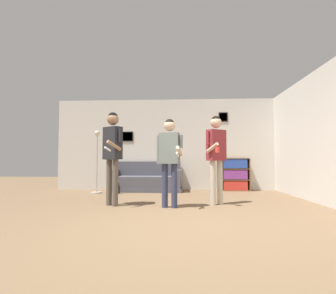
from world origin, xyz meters
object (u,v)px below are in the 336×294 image
bookshelf (235,174)px  person_player_foreground_center (170,153)px  floor_lamp (97,161)px  couch (147,181)px  person_player_foreground_left (112,147)px  bottle_on_floor (119,189)px  person_watcher_holding_cup (216,149)px

bookshelf → person_player_foreground_center: (-1.74, -2.76, 0.54)m
floor_lamp → person_player_foreground_center: floor_lamp is taller
couch → person_player_foreground_left: person_player_foreground_left is taller
person_player_foreground_left → person_player_foreground_center: (1.12, -0.15, -0.12)m
couch → bottle_on_floor: 0.92m
couch → floor_lamp: size_ratio=1.17×
floor_lamp → person_player_foreground_center: bearing=-44.8°
person_player_foreground_left → person_watcher_holding_cup: person_player_foreground_left is taller
person_player_foreground_left → bottle_on_floor: size_ratio=6.42×
couch → person_watcher_holding_cup: person_watcher_holding_cup is taller
person_player_foreground_center → bottle_on_floor: person_player_foreground_center is taller
person_player_foreground_left → bottle_on_floor: 2.09m
person_player_foreground_left → couch: bearing=81.6°
floor_lamp → person_player_foreground_left: (0.92, -1.86, 0.27)m
person_watcher_holding_cup → person_player_foreground_left: bearing=-173.7°
bookshelf → person_player_foreground_left: person_player_foreground_left is taller
bookshelf → person_player_foreground_left: 3.92m
bookshelf → floor_lamp: size_ratio=0.56×
couch → person_player_foreground_center: 2.77m
couch → person_player_foreground_left: 2.58m
person_player_foreground_left → floor_lamp: bearing=116.2°
floor_lamp → person_watcher_holding_cup: bearing=-29.1°
bookshelf → person_player_foreground_left: size_ratio=0.52×
bookshelf → person_watcher_holding_cup: size_ratio=0.53×
person_player_foreground_center → person_watcher_holding_cup: 0.99m
person_player_foreground_center → person_watcher_holding_cup: bearing=22.5°
floor_lamp → bottle_on_floor: bearing=-5.9°
couch → floor_lamp: bearing=-156.8°
floor_lamp → person_player_foreground_center: size_ratio=1.02×
floor_lamp → person_player_foreground_left: 2.10m
bookshelf → bottle_on_floor: 3.28m
bottle_on_floor → bookshelf: bearing=14.4°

